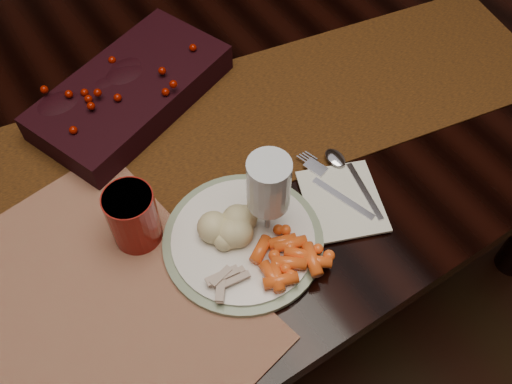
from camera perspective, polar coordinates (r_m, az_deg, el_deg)
floor at (r=1.68m, az=-5.45°, el=-9.93°), size 5.00×5.00×0.00m
dining_table at (r=1.35m, az=-6.70°, el=-3.35°), size 1.80×1.00×0.75m
table_runner at (r=1.01m, az=-9.86°, el=4.30°), size 1.54×0.57×0.00m
centerpiece at (r=1.06m, az=-12.46°, el=10.11°), size 0.40×0.30×0.07m
placemat_main at (r=0.91m, az=-20.69°, el=-9.49°), size 0.49×0.39×0.00m
placemat_second at (r=0.85m, az=-17.71°, el=-16.77°), size 0.57×0.47×0.00m
dinner_plate at (r=0.88m, az=-1.30°, el=-4.83°), size 0.30×0.30×0.01m
baby_carrots at (r=0.84m, az=3.14°, el=-6.70°), size 0.13×0.11×0.02m
mashed_potatoes at (r=0.86m, az=-2.67°, el=-2.75°), size 0.09×0.08×0.05m
turkey_shreds at (r=0.83m, az=-3.17°, el=-9.40°), size 0.09×0.09×0.02m
napkin at (r=0.93m, az=8.61°, el=-0.89°), size 0.16×0.18×0.00m
fork at (r=0.94m, az=8.00°, el=0.18°), size 0.07×0.15×0.00m
spoon at (r=0.95m, az=9.88°, el=1.15°), size 0.06×0.15×0.00m
red_cup at (r=0.87m, az=-12.19°, el=-2.46°), size 0.08×0.08×0.10m
wine_glass at (r=0.83m, az=1.22°, el=-0.90°), size 0.07×0.07×0.18m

